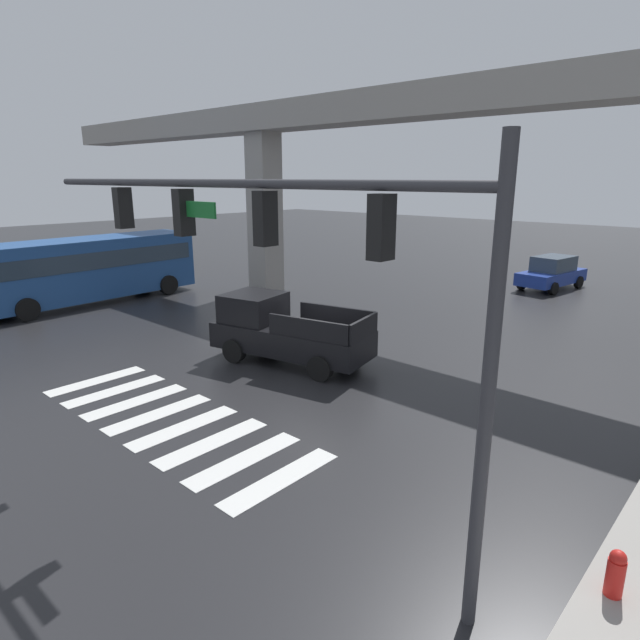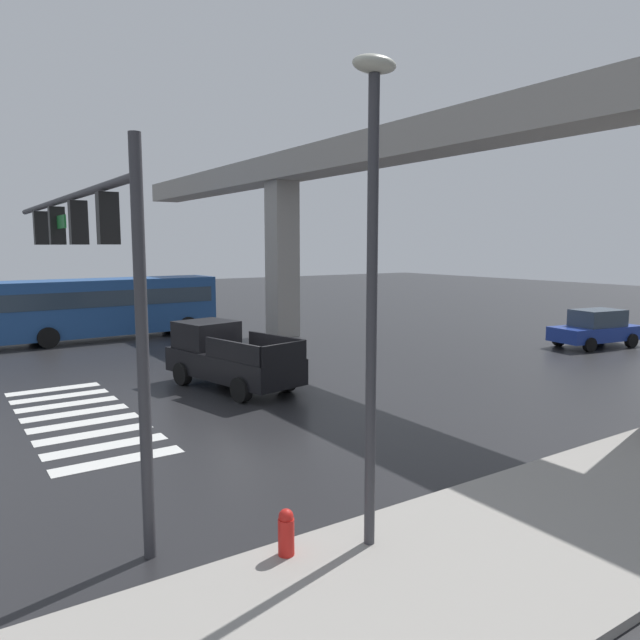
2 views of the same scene
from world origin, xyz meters
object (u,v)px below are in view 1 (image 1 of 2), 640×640
traffic_signal_mast (272,245)px  fire_hydrant (615,577)px  city_bus (80,267)px  sedan_blue (552,273)px  pickup_truck (283,331)px

traffic_signal_mast → fire_hydrant: traffic_signal_mast is taller
city_bus → sedan_blue: size_ratio=2.41×
city_bus → fire_hydrant: 23.50m
sedan_blue → traffic_signal_mast: 23.54m
sedan_blue → fire_hydrant: (8.34, -21.39, -0.42)m
sedan_blue → traffic_signal_mast: traffic_signal_mast is taller
city_bus → sedan_blue: (14.90, 18.12, -0.87)m
pickup_truck → fire_hydrant: pickup_truck is taller
pickup_truck → city_bus: (-12.65, -0.69, 0.73)m
sedan_blue → traffic_signal_mast: bearing=-81.7°
pickup_truck → city_bus: 12.69m
sedan_blue → fire_hydrant: bearing=-68.7°
pickup_truck → sedan_blue: bearing=82.6°
pickup_truck → sedan_blue: size_ratio=1.19×
traffic_signal_mast → sedan_blue: bearing=98.3°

